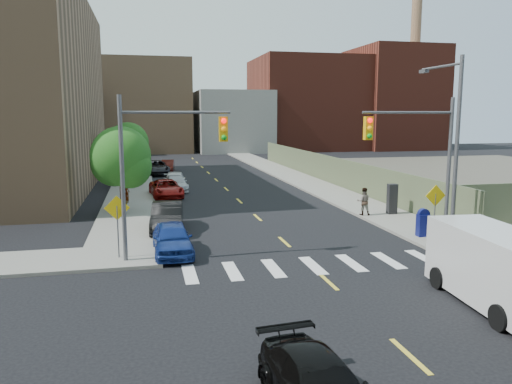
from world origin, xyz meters
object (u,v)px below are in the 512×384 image
parked_car_grey (156,167)px  payphone (392,199)px  parked_car_blue (172,239)px  pedestrian_east (364,201)px  parked_car_red (166,188)px  cargo_van (494,265)px  parked_car_silver (176,183)px  parked_car_maroon (168,166)px  parked_car_white (175,180)px  mailbox (423,223)px  pedestrian_west (126,194)px  parked_car_black (167,217)px

parked_car_grey → payphone: bearing=-66.4°
parked_car_blue → pedestrian_east: (11.80, 5.68, 0.27)m
parked_car_red → cargo_van: bearing=-73.6°
parked_car_silver → parked_car_maroon: bearing=86.6°
parked_car_white → parked_car_maroon: bearing=94.7°
mailbox → pedestrian_west: (-14.80, 10.92, 0.29)m
payphone → parked_car_silver: bearing=137.0°
parked_car_maroon → cargo_van: cargo_van is taller
parked_car_blue → parked_car_grey: bearing=89.1°
cargo_van → parked_car_blue: bearing=144.8°
parked_car_white → payphone: bearing=-44.6°
parked_car_black → mailbox: bearing=-15.4°
payphone → parked_car_maroon: bearing=118.3°
pedestrian_west → parked_car_silver: bearing=-30.7°
parked_car_blue → mailbox: mailbox is taller
mailbox → pedestrian_west: 18.39m
mailbox → parked_car_silver: bearing=123.8°
parked_car_silver → cargo_van: size_ratio=0.76×
mailbox → pedestrian_east: 5.66m
parked_car_white → parked_car_grey: parked_car_white is taller
parked_car_white → pedestrian_west: 9.80m
cargo_van → parked_car_grey: bearing=108.7°
parked_car_blue → pedestrian_west: (-2.35, 10.97, 0.42)m
parked_car_grey → pedestrian_east: 27.65m
parked_car_blue → parked_car_grey: 30.68m
pedestrian_west → parked_car_white: bearing=-28.1°
mailbox → parked_car_grey: bearing=115.4°
parked_car_grey → payphone: (13.68, -25.02, 0.34)m
mailbox → parked_car_black: bearing=162.7°
parked_car_red → pedestrian_west: 5.67m
parked_car_white → payphone: payphone is taller
parked_car_white → parked_car_blue: bearing=-89.0°
pedestrian_east → pedestrian_west: bearing=-6.1°
parked_car_silver → mailbox: size_ratio=3.04×
payphone → pedestrian_west: (-16.02, 5.31, 0.06)m
parked_car_blue → parked_car_grey: size_ratio=0.79×
cargo_van → pedestrian_west: cargo_van is taller
parked_car_red → parked_car_maroon: bearing=81.8°
parked_car_blue → payphone: size_ratio=2.27×
parked_car_maroon → cargo_van: 42.39m
parked_car_silver → parked_car_blue: bearing=-97.4°
parked_car_maroon → pedestrian_east: bearing=-63.2°
parked_car_blue → parked_car_red: bearing=87.7°
parked_car_grey → mailbox: size_ratio=3.75×
parked_car_blue → parked_car_silver: parked_car_blue is taller
parked_car_red → parked_car_grey: parked_car_grey is taller
parked_car_maroon → parked_car_grey: (-1.30, -2.55, 0.10)m
parked_car_red → parked_car_silver: size_ratio=1.11×
parked_car_red → parked_car_silver: bearing=68.5°
parked_car_silver → pedestrian_east: size_ratio=2.56×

